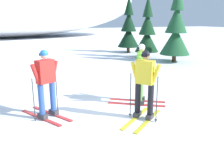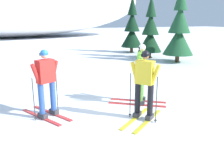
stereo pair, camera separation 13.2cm
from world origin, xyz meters
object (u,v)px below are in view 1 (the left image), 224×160
at_px(pine_tree_center_right, 129,29).
at_px(pine_tree_far_right, 176,30).
at_px(skier_red_jacket, 46,82).
at_px(pine_tree_center_left, 147,32).
at_px(skier_yellow_jacket, 145,83).
at_px(skier_lime_jacket, 141,72).

height_order(pine_tree_center_right, pine_tree_far_right, pine_tree_far_right).
bearing_deg(skier_red_jacket, pine_tree_center_left, 45.10).
distance_m(skier_yellow_jacket, pine_tree_center_left, 10.34).
xyz_separation_m(pine_tree_center_left, pine_tree_far_right, (0.72, -2.08, 0.23)).
relative_size(skier_yellow_jacket, pine_tree_center_right, 0.42).
bearing_deg(skier_lime_jacket, pine_tree_far_right, 45.28).
height_order(skier_red_jacket, pine_tree_center_right, pine_tree_center_right).
height_order(skier_yellow_jacket, pine_tree_far_right, pine_tree_far_right).
xyz_separation_m(skier_lime_jacket, skier_yellow_jacket, (-0.50, -1.08, -0.02)).
bearing_deg(skier_yellow_jacket, pine_tree_center_right, 65.07).
xyz_separation_m(skier_lime_jacket, pine_tree_center_right, (4.91, 10.55, 0.82)).
bearing_deg(pine_tree_center_left, pine_tree_far_right, -70.79).
xyz_separation_m(skier_yellow_jacket, skier_red_jacket, (-2.32, 1.09, 0.00)).
relative_size(skier_red_jacket, pine_tree_far_right, 0.39).
relative_size(skier_lime_jacket, pine_tree_center_right, 0.43).
height_order(skier_red_jacket, pine_tree_far_right, pine_tree_far_right).
xyz_separation_m(skier_red_jacket, pine_tree_center_right, (7.73, 10.54, 0.84)).
bearing_deg(pine_tree_center_right, skier_yellow_jacket, -114.93).
relative_size(skier_red_jacket, pine_tree_center_left, 0.44).
xyz_separation_m(skier_lime_jacket, skier_red_jacket, (-2.82, 0.01, -0.02)).
distance_m(skier_yellow_jacket, pine_tree_far_right, 9.13).
relative_size(skier_yellow_jacket, pine_tree_center_left, 0.44).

